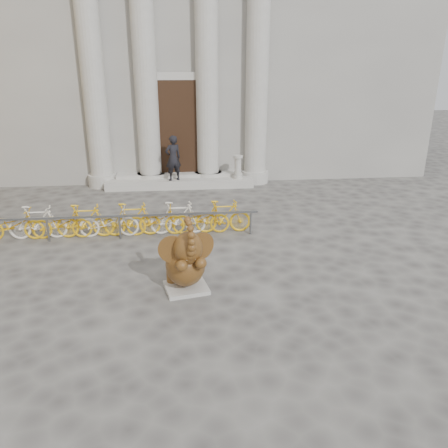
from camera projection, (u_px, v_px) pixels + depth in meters
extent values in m
plane|color=#474442|center=(183.00, 299.00, 9.38)|extent=(80.00, 80.00, 0.00)
cube|color=gray|center=(175.00, 38.00, 21.36)|extent=(22.00, 10.00, 12.00)
cube|color=black|center=(178.00, 129.00, 17.87)|extent=(2.40, 0.16, 4.00)
cylinder|color=#A8A59E|center=(94.00, 86.00, 16.88)|extent=(0.90, 0.90, 8.00)
cylinder|color=#A8A59E|center=(146.00, 86.00, 17.07)|extent=(0.90, 0.90, 8.00)
cylinder|color=#A8A59E|center=(207.00, 85.00, 17.29)|extent=(0.90, 0.90, 8.00)
cylinder|color=#A8A59E|center=(257.00, 85.00, 17.48)|extent=(0.90, 0.90, 8.00)
cube|color=#A8A59E|center=(180.00, 182.00, 18.11)|extent=(6.00, 1.20, 0.36)
cube|color=#A8A59E|center=(186.00, 288.00, 9.77)|extent=(1.06, 0.99, 0.09)
ellipsoid|color=black|center=(184.00, 271.00, 9.84)|extent=(0.90, 0.87, 0.58)
ellipsoid|color=black|center=(185.00, 264.00, 9.59)|extent=(1.08, 1.25, 0.95)
cylinder|color=black|center=(172.00, 276.00, 9.93)|extent=(0.32, 0.32, 0.24)
cylinder|color=black|center=(194.00, 273.00, 10.07)|extent=(0.32, 0.32, 0.24)
cylinder|color=black|center=(180.00, 264.00, 9.14)|extent=(0.32, 0.58, 0.36)
cylinder|color=black|center=(198.00, 262.00, 9.26)|extent=(0.32, 0.58, 0.36)
ellipsoid|color=black|center=(188.00, 248.00, 9.12)|extent=(0.73, 0.70, 0.73)
cylinder|color=black|center=(173.00, 250.00, 9.14)|extent=(0.62, 0.11, 0.62)
cylinder|color=black|center=(201.00, 246.00, 9.32)|extent=(0.56, 0.35, 0.62)
cone|color=beige|center=(185.00, 259.00, 8.98)|extent=(0.15, 0.22, 0.10)
cone|color=beige|center=(196.00, 257.00, 9.04)|extent=(0.08, 0.21, 0.10)
cube|color=slate|center=(119.00, 216.00, 12.41)|extent=(8.00, 0.06, 0.06)
cylinder|color=slate|center=(48.00, 230.00, 12.34)|extent=(0.06, 0.06, 0.70)
cylinder|color=slate|center=(120.00, 228.00, 12.53)|extent=(0.06, 0.06, 0.70)
cylinder|color=slate|center=(190.00, 225.00, 12.72)|extent=(0.06, 0.06, 0.70)
cylinder|color=slate|center=(250.00, 223.00, 12.89)|extent=(0.06, 0.06, 0.70)
imported|color=#ECB015|center=(13.00, 223.00, 12.42)|extent=(1.70, 0.50, 1.00)
imported|color=silver|center=(37.00, 223.00, 12.49)|extent=(1.66, 0.47, 1.00)
imported|color=#ECB015|center=(61.00, 222.00, 12.55)|extent=(1.70, 0.50, 1.00)
imported|color=#ECB015|center=(85.00, 221.00, 12.61)|extent=(1.66, 0.47, 1.00)
imported|color=silver|center=(109.00, 220.00, 12.68)|extent=(1.70, 0.50, 1.00)
imported|color=#ECB015|center=(132.00, 219.00, 12.74)|extent=(1.66, 0.47, 1.00)
imported|color=#ECB015|center=(155.00, 219.00, 12.81)|extent=(1.70, 0.50, 1.00)
imported|color=silver|center=(178.00, 218.00, 12.87)|extent=(1.66, 0.47, 1.00)
imported|color=#ECB015|center=(201.00, 217.00, 12.93)|extent=(1.70, 0.50, 1.00)
imported|color=#ECB015|center=(223.00, 216.00, 13.00)|extent=(1.66, 0.47, 1.00)
imported|color=black|center=(173.00, 158.00, 17.39)|extent=(0.77, 0.66, 1.80)
cylinder|color=#A8A59E|center=(238.00, 177.00, 17.97)|extent=(0.39, 0.39, 0.12)
cylinder|color=#A8A59E|center=(238.00, 168.00, 17.84)|extent=(0.27, 0.27, 0.87)
cylinder|color=#A8A59E|center=(238.00, 157.00, 17.69)|extent=(0.39, 0.39, 0.10)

